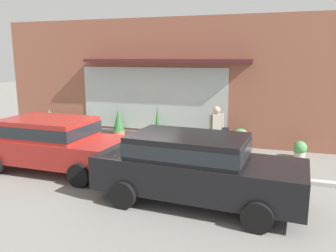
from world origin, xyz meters
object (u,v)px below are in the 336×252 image
Objects in this scene: potted_plant_window_right at (84,129)px; potted_plant_doorstep at (202,140)px; parked_car_black at (194,165)px; potted_plant_by_entrance at (300,149)px; pedestrian_with_handbag at (217,129)px; parked_car_red at (53,141)px; potted_plant_corner_tall at (50,123)px; potted_plant_window_center at (240,139)px; potted_plant_low_front at (158,126)px; fire_hydrant at (191,143)px; potted_plant_window_left at (119,126)px.

potted_plant_window_right is 4.99m from potted_plant_doorstep.
potted_plant_by_entrance is at bearing 64.70° from parked_car_black.
pedestrian_with_handbag reaches higher than parked_car_black.
parked_car_red is 5.12m from potted_plant_doorstep.
potted_plant_doorstep is 6.44m from potted_plant_corner_tall.
potted_plant_window_center is 1.95m from potted_plant_by_entrance.
pedestrian_with_handbag is 0.38× the size of parked_car_red.
potted_plant_doorstep is 1.83m from potted_plant_low_front.
potted_plant_window_right is at bearing 179.76° from potted_plant_low_front.
potted_plant_by_entrance is (2.59, 0.98, -0.72)m from pedestrian_with_handbag.
potted_plant_doorstep is at bearing 83.95° from fire_hydrant.
potted_plant_window_left is at bearing 134.23° from pedestrian_with_handbag.
potted_plant_window_left is at bearing 174.50° from potted_plant_doorstep.
fire_hydrant is 0.21× the size of parked_car_black.
potted_plant_by_entrance is 0.48× the size of potted_plant_corner_tall.
potted_plant_window_left is at bearing 3.47° from potted_plant_window_right.
potted_plant_window_center is 1.33m from potted_plant_doorstep.
potted_plant_low_front is (1.68, -0.11, 0.12)m from potted_plant_window_left.
parked_car_black is 4.64m from potted_plant_window_center.
potted_plant_window_right is (-5.67, 1.27, -0.63)m from pedestrian_with_handbag.
parked_car_black is (0.12, -3.49, -0.12)m from pedestrian_with_handbag.
fire_hydrant is 1.42× the size of potted_plant_doorstep.
potted_plant_window_right is at bearing 177.22° from potted_plant_doorstep.
pedestrian_with_handbag is at bearing -18.17° from potted_plant_window_left.
pedestrian_with_handbag is 1.40× the size of potted_plant_window_left.
potted_plant_window_left is 1.54m from potted_plant_window_right.
potted_plant_by_entrance is at bearing -0.87° from potted_plant_doorstep.
parked_car_black reaches higher than potted_plant_low_front.
parked_car_black is 4.62m from potted_plant_doorstep.
potted_plant_low_front is at bearing 125.42° from pedestrian_with_handbag.
parked_car_black is 4.00× the size of potted_plant_corner_tall.
parked_car_red reaches higher than fire_hydrant.
fire_hydrant is 6.42m from potted_plant_corner_tall.
potted_plant_doorstep is at bearing 179.13° from potted_plant_by_entrance.
parked_car_red is 4.51m from potted_plant_corner_tall.
pedestrian_with_handbag is 7.20m from potted_plant_corner_tall.
potted_plant_window_left is 0.84× the size of potted_plant_low_front.
parked_car_red is at bearing -146.28° from fire_hydrant.
potted_plant_window_left reaches higher than potted_plant_window_right.
potted_plant_corner_tall is at bearing 169.43° from fire_hydrant.
potted_plant_doorstep is 0.59× the size of potted_plant_corner_tall.
potted_plant_window_right is at bearing 110.34° from parked_car_red.
potted_plant_window_left is 2.19× the size of potted_plant_by_entrance.
potted_plant_window_center is at bearing -2.95° from potted_plant_low_front.
fire_hydrant is 0.84× the size of potted_plant_corner_tall.
parked_car_red is 3.67× the size of potted_plant_window_left.
parked_car_red is at bearing -144.12° from potted_plant_window_center.
fire_hydrant reaches higher than potted_plant_window_center.
potted_plant_window_right is (-6.31, 0.17, -0.07)m from potted_plant_window_center.
pedestrian_with_handbag is 2.49× the size of potted_plant_doorstep.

